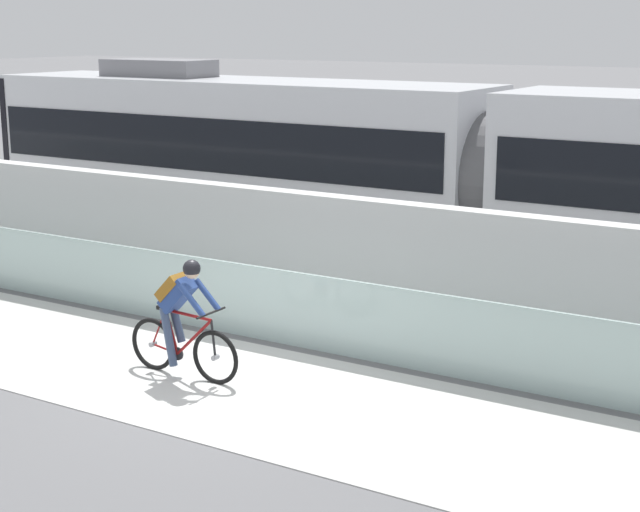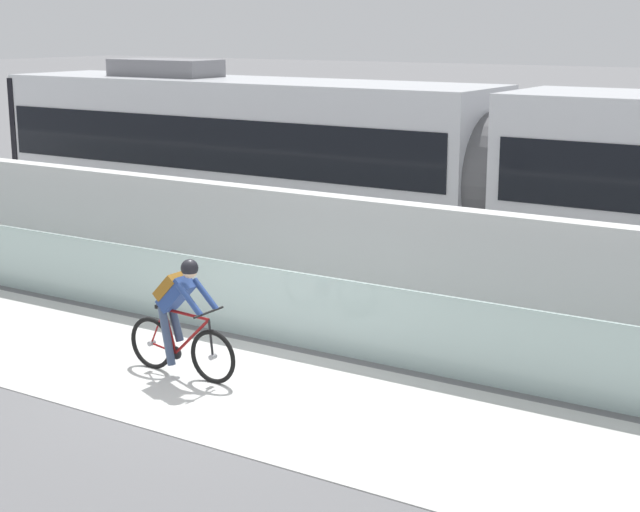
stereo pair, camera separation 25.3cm
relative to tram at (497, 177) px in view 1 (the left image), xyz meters
The scene contains 8 objects.
ground_plane 7.21m from the tram, 99.98° to the right, with size 200.00×200.00×0.00m, color slate.
bike_path_deck 7.21m from the tram, 99.98° to the right, with size 32.00×3.20×0.01m, color silver.
glass_parapet 5.32m from the tram, 103.56° to the right, with size 32.00×0.05×1.10m, color #ADC6C1.
concrete_barrier_wall 3.55m from the tram, 110.64° to the right, with size 32.00×0.36×1.90m, color silver.
tram_rail_near 2.35m from the tram, 149.24° to the right, with size 32.00×0.08×0.01m, color #595654.
tram_rail_far 2.35m from the tram, 149.24° to the left, with size 32.00×0.08×0.01m, color #595654.
tram is the anchor object (origin of this frame).
cyclist_on_bike 7.11m from the tram, 102.94° to the right, with size 1.77×0.58×1.61m.
Camera 1 is at (7.67, -9.61, 4.54)m, focal length 55.70 mm.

